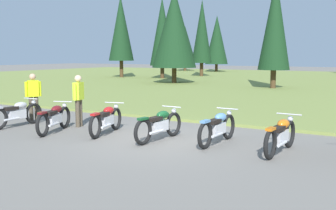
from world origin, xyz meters
TOP-DOWN VIEW (x-y plane):
  - ground_plane at (0.00, 0.00)m, footprint 140.00×140.00m
  - grass_moorland at (0.00, 25.00)m, footprint 80.00×44.00m
  - forest_treeline at (-2.43, 28.56)m, footprint 39.59×24.86m
  - motorcycle_silver at (-4.99, -0.57)m, footprint 0.62×2.10m
  - motorcycle_maroon at (-3.23, -0.63)m, footprint 0.89×2.01m
  - motorcycle_red at (-1.72, -0.05)m, footprint 0.76×2.06m
  - motorcycle_british_green at (0.09, -0.00)m, footprint 0.62×2.10m
  - motorcycle_sky_blue at (1.62, 0.42)m, footprint 0.62×2.10m
  - motorcycle_orange at (3.32, 0.24)m, footprint 0.62×2.10m
  - rider_with_back_turned at (-5.30, 0.39)m, footprint 0.38×0.48m
  - rider_in_hivis_vest at (-3.26, 0.46)m, footprint 0.31×0.53m

SIDE VIEW (x-z plane):
  - ground_plane at x=0.00m, z-range 0.00..0.00m
  - grass_moorland at x=0.00m, z-range 0.00..0.10m
  - motorcycle_silver at x=-4.99m, z-range 0.00..0.88m
  - motorcycle_maroon at x=-3.23m, z-range 0.00..0.88m
  - motorcycle_red at x=-1.72m, z-range 0.00..0.88m
  - motorcycle_british_green at x=0.09m, z-range 0.00..0.88m
  - motorcycle_sky_blue at x=1.62m, z-range 0.00..0.88m
  - motorcycle_orange at x=3.32m, z-range 0.00..0.88m
  - rider_with_back_turned at x=-5.30m, z-range 0.11..1.78m
  - rider_in_hivis_vest at x=-3.26m, z-range 0.11..1.78m
  - forest_treeline at x=-2.43m, z-range 0.31..8.36m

